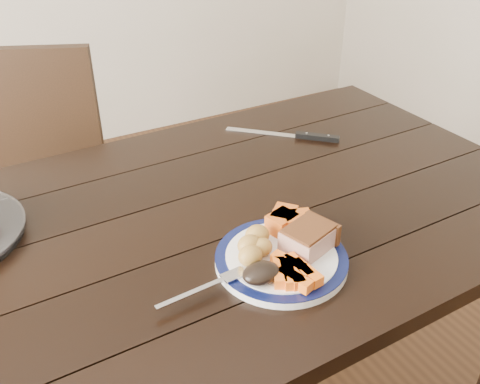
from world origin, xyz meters
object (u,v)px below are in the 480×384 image
dinner_plate (281,260)px  carving_knife (303,136)px  fork (209,286)px  pork_slice (308,239)px  chair_far (36,183)px  dining_table (205,251)px

dinner_plate → carving_knife: bearing=51.1°
fork → pork_slice: bearing=-2.2°
dinner_plate → pork_slice: 0.07m
pork_slice → fork: bearing=-178.1°
pork_slice → dinner_plate: bearing=175.2°
pork_slice → carving_knife: bearing=56.3°
chair_far → carving_knife: 0.87m
dining_table → pork_slice: bearing=-61.2°
dining_table → carving_knife: carving_knife is taller
dining_table → fork: fork is taller
dinner_plate → pork_slice: (0.06, -0.00, 0.03)m
fork → chair_far: bearing=95.3°
chair_far → fork: bearing=122.6°
dinner_plate → pork_slice: size_ratio=2.71×
chair_far → fork: size_ratio=5.21×
fork → carving_knife: fork is taller
dining_table → chair_far: (-0.26, 0.73, -0.13)m
dining_table → fork: (-0.10, -0.23, 0.11)m
dinner_plate → carving_knife: (0.35, 0.43, -0.00)m
dinner_plate → pork_slice: pork_slice is taller
dinner_plate → fork: (-0.16, -0.01, 0.01)m
fork → carving_knife: (0.51, 0.44, -0.01)m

